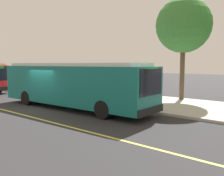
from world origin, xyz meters
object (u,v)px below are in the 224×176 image
waiting_bench (118,91)px  pedestrian_commuter (78,86)px  route_sign_post (125,78)px  transit_bus_main (72,84)px

waiting_bench → pedestrian_commuter: 3.34m
waiting_bench → route_sign_post: (2.57, -2.48, 1.32)m
waiting_bench → route_sign_post: 3.81m
waiting_bench → pedestrian_commuter: pedestrian_commuter is taller
transit_bus_main → route_sign_post: 3.53m
route_sign_post → pedestrian_commuter: (-4.78, 0.02, -0.84)m
route_sign_post → pedestrian_commuter: size_ratio=1.66×
waiting_bench → pedestrian_commuter: size_ratio=0.95×
waiting_bench → route_sign_post: bearing=-44.0°
transit_bus_main → pedestrian_commuter: 3.85m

